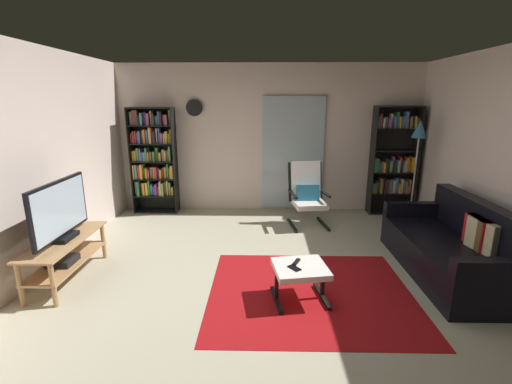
# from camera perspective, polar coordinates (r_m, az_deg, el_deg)

# --- Properties ---
(ground_plane) EXTENTS (7.02, 7.02, 0.00)m
(ground_plane) POSITION_cam_1_polar(r_m,az_deg,el_deg) (4.01, 2.50, -15.06)
(ground_plane) COLOR #BAB398
(wall_back) EXTENTS (5.60, 0.06, 2.60)m
(wall_back) POSITION_cam_1_polar(r_m,az_deg,el_deg) (6.41, 2.08, 8.54)
(wall_back) COLOR silver
(wall_back) RESTS_ON ground
(wall_left) EXTENTS (0.06, 6.00, 2.60)m
(wall_left) POSITION_cam_1_polar(r_m,az_deg,el_deg) (4.40, -35.18, 3.01)
(wall_left) COLOR silver
(wall_left) RESTS_ON ground
(glass_door_panel) EXTENTS (1.10, 0.01, 2.00)m
(glass_door_panel) POSITION_cam_1_polar(r_m,az_deg,el_deg) (6.40, 5.97, 6.21)
(glass_door_panel) COLOR silver
(area_rug) EXTENTS (2.13, 1.82, 0.01)m
(area_rug) POSITION_cam_1_polar(r_m,az_deg,el_deg) (3.94, 8.74, -15.73)
(area_rug) COLOR #A51216
(area_rug) RESTS_ON ground
(tv_stand) EXTENTS (0.43, 1.21, 0.49)m
(tv_stand) POSITION_cam_1_polar(r_m,az_deg,el_deg) (4.54, -28.41, -8.71)
(tv_stand) COLOR tan
(tv_stand) RESTS_ON ground
(television) EXTENTS (0.20, 1.04, 0.66)m
(television) POSITION_cam_1_polar(r_m,az_deg,el_deg) (4.40, -29.06, -2.80)
(television) COLOR black
(television) RESTS_ON tv_stand
(bookshelf_near_tv) EXTENTS (0.77, 0.30, 1.86)m
(bookshelf_near_tv) POSITION_cam_1_polar(r_m,az_deg,el_deg) (6.53, -16.25, 5.34)
(bookshelf_near_tv) COLOR black
(bookshelf_near_tv) RESTS_ON ground
(bookshelf_near_sofa) EXTENTS (0.77, 0.30, 1.89)m
(bookshelf_near_sofa) POSITION_cam_1_polar(r_m,az_deg,el_deg) (6.66, 21.19, 4.71)
(bookshelf_near_sofa) COLOR black
(bookshelf_near_sofa) RESTS_ON ground
(leather_sofa) EXTENTS (0.88, 1.96, 0.86)m
(leather_sofa) POSITION_cam_1_polar(r_m,az_deg,el_deg) (4.75, 29.39, -8.02)
(leather_sofa) COLOR black
(leather_sofa) RESTS_ON ground
(lounge_armchair) EXTENTS (0.65, 0.73, 1.02)m
(lounge_armchair) POSITION_cam_1_polar(r_m,az_deg,el_deg) (5.76, 8.28, -0.05)
(lounge_armchair) COLOR black
(lounge_armchair) RESTS_ON ground
(ottoman) EXTENTS (0.59, 0.56, 0.38)m
(ottoman) POSITION_cam_1_polar(r_m,az_deg,el_deg) (3.66, 7.15, -12.70)
(ottoman) COLOR white
(ottoman) RESTS_ON ground
(tv_remote) EXTENTS (0.10, 0.15, 0.02)m
(tv_remote) POSITION_cam_1_polar(r_m,az_deg,el_deg) (3.68, 6.54, -11.15)
(tv_remote) COLOR black
(tv_remote) RESTS_ON ottoman
(cell_phone) EXTENTS (0.14, 0.15, 0.01)m
(cell_phone) POSITION_cam_1_polar(r_m,az_deg,el_deg) (3.57, 6.22, -12.10)
(cell_phone) COLOR black
(cell_phone) RESTS_ON ottoman
(floor_lamp_by_shelf) EXTENTS (0.23, 0.23, 1.69)m
(floor_lamp_by_shelf) POSITION_cam_1_polar(r_m,az_deg,el_deg) (6.07, 24.80, 7.93)
(floor_lamp_by_shelf) COLOR #A5A5AD
(floor_lamp_by_shelf) RESTS_ON ground
(wall_clock) EXTENTS (0.29, 0.03, 0.29)m
(wall_clock) POSITION_cam_1_polar(r_m,az_deg,el_deg) (6.42, -9.93, 13.27)
(wall_clock) COLOR silver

